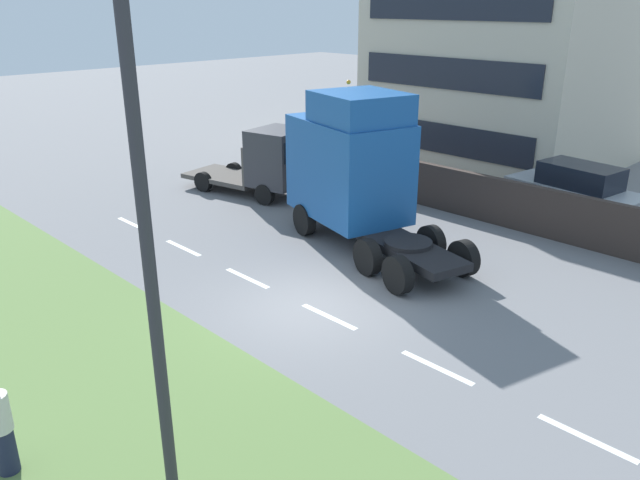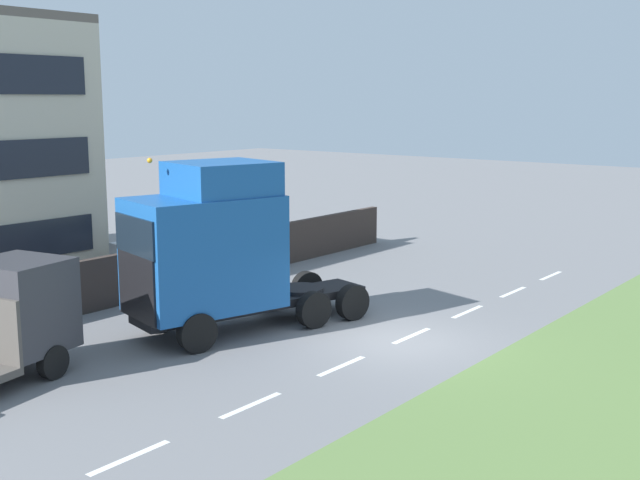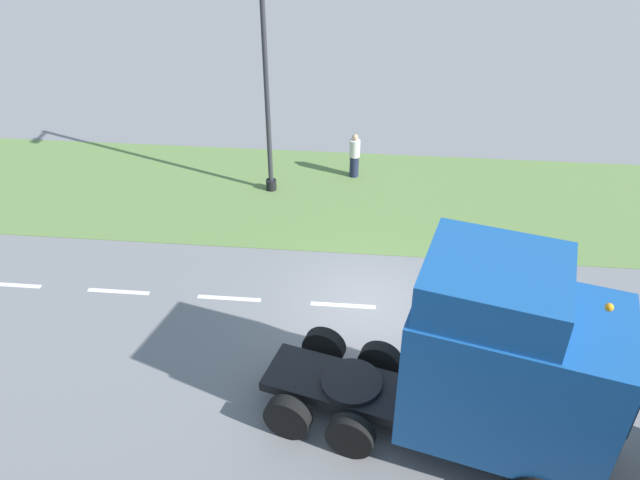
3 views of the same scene
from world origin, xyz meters
name	(u,v)px [view 2 (image 2 of 3)]	position (x,y,z in m)	size (l,w,h in m)	color
ground_plane	(398,342)	(0.00, 0.00, 0.00)	(120.00, 120.00, 0.00)	slate
grass_verge	(627,392)	(-6.00, 0.00, 0.01)	(7.00, 44.00, 0.01)	#607F42
lane_markings	(412,336)	(0.00, -0.70, 0.00)	(0.16, 21.00, 0.00)	white
boundary_wall	(170,268)	(9.00, 0.00, 0.81)	(0.25, 24.00, 1.62)	#382D28
lorry_cab	(213,249)	(4.35, 2.50, 2.37)	(4.15, 7.33, 4.87)	black
flatbed_truck	(6,319)	(5.54, 7.95, 1.43)	(3.03, 5.61, 2.72)	#333338
parked_car	(178,248)	(10.72, -1.88, 1.04)	(2.33, 4.75, 2.15)	#9EA3A8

